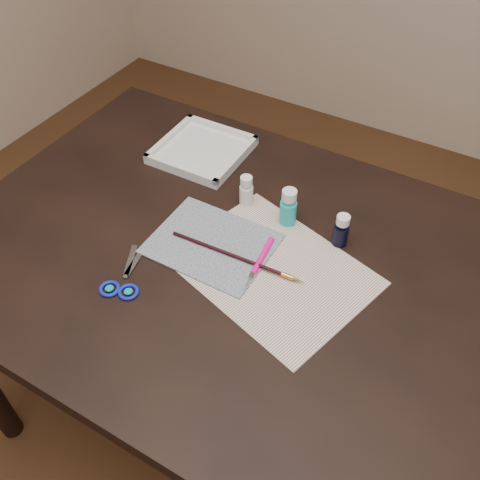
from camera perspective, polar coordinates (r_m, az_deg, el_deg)
The scene contains 11 objects.
ground at distance 1.79m, azimuth -0.00°, elevation -18.42°, with size 3.50×3.50×0.02m, color #422614.
table at distance 1.46m, azimuth -0.00°, elevation -11.78°, with size 1.30×0.90×0.75m, color black.
paper at distance 1.13m, azimuth 3.45°, elevation -3.15°, with size 0.39×0.30×0.00m, color white.
canvas at distance 1.18m, azimuth -3.03°, elevation -0.37°, with size 0.26×0.21×0.00m, color #13203D.
paint_bottle_white at distance 1.25m, azimuth 0.68°, elevation 5.30°, with size 0.03×0.03×0.08m, color silver.
paint_bottle_cyan at distance 1.20m, azimuth 5.18°, elevation 3.52°, with size 0.04×0.04×0.09m, color #21B9BD.
paint_bottle_navy at distance 1.18m, azimuth 10.75°, elevation 1.02°, with size 0.03×0.03×0.08m, color black.
paintbrush at distance 1.14m, azimuth -0.38°, elevation -1.79°, with size 0.32×0.01×0.01m, color black, non-canonical shape.
craft_knife at distance 1.13m, azimuth 1.93°, elevation -2.61°, with size 0.16×0.01×0.01m, color #FF0C8F, non-canonical shape.
scissors at distance 1.15m, azimuth -12.18°, elevation -3.24°, with size 0.17×0.08×0.01m, color silver, non-canonical shape.
palette_tray at distance 1.43m, azimuth -4.05°, elevation 9.60°, with size 0.22×0.22×0.03m, color white.
Camera 1 is at (0.39, -0.68, 1.60)m, focal length 40.00 mm.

